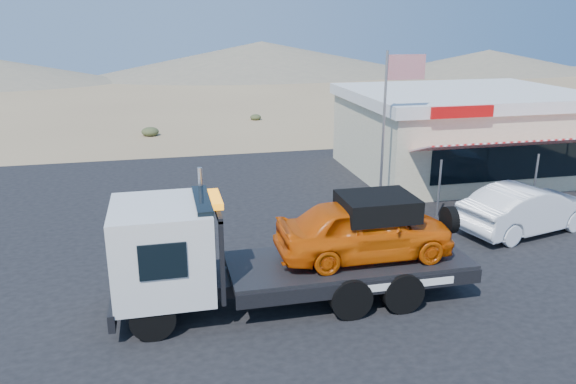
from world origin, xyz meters
name	(u,v)px	position (x,y,z in m)	size (l,w,h in m)	color
ground	(287,272)	(0.00, 0.00, 0.00)	(120.00, 120.00, 0.00)	#8A6E4E
asphalt_lot	(323,230)	(2.00, 3.00, 0.01)	(32.00, 24.00, 0.02)	black
tow_truck	(286,244)	(-0.41, -1.75, 1.63)	(9.05, 2.68, 3.03)	black
white_sedan	(528,209)	(8.80, 1.29, 0.85)	(1.75, 5.03, 1.66)	white
jerky_store	(461,131)	(10.50, 8.97, 1.99)	(10.40, 9.97, 3.90)	#C5BA95
flagpole	(390,113)	(4.93, 4.50, 3.76)	(1.55, 0.10, 6.00)	#99999E
distant_hills	(99,64)	(-9.77, 55.14, 1.89)	(126.00, 48.00, 4.20)	#726B59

